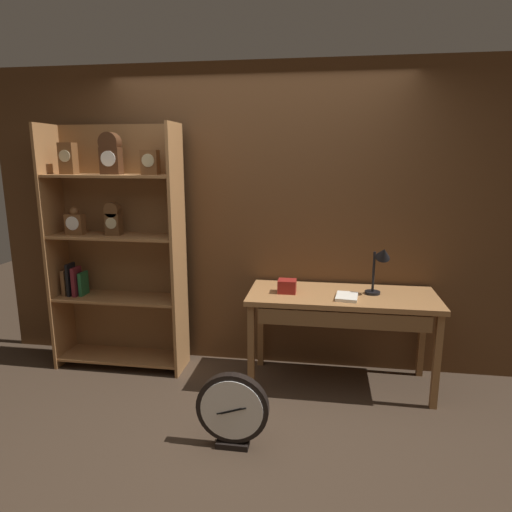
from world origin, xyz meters
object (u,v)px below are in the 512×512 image
open_repair_manual (347,297)px  round_clock_large (232,410)px  desk_lamp (381,262)px  workbench (342,305)px  bookshelf (115,245)px  toolbox_small (287,286)px

open_repair_manual → round_clock_large: 1.22m
desk_lamp → workbench: bearing=-173.8°
bookshelf → open_repair_manual: 2.00m
bookshelf → open_repair_manual: bookshelf is taller
toolbox_small → workbench: bearing=0.6°
bookshelf → toolbox_small: (1.50, -0.14, -0.26)m
desk_lamp → bookshelf: bearing=177.4°
toolbox_small → open_repair_manual: bearing=-9.9°
workbench → round_clock_large: bearing=-127.3°
round_clock_large → bookshelf: bearing=139.8°
toolbox_small → desk_lamp: bearing=2.8°
workbench → round_clock_large: 1.23m
toolbox_small → open_repair_manual: 0.47m
workbench → round_clock_large: (-0.70, -0.91, -0.43)m
desk_lamp → round_clock_large: desk_lamp is taller
desk_lamp → open_repair_manual: (-0.25, -0.12, -0.25)m
workbench → desk_lamp: 0.45m
workbench → open_repair_manual: (0.03, -0.09, 0.10)m
bookshelf → toolbox_small: bearing=-5.2°
bookshelf → workbench: bearing=-3.9°
open_repair_manual → toolbox_small: bearing=176.7°
desk_lamp → open_repair_manual: desk_lamp is taller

